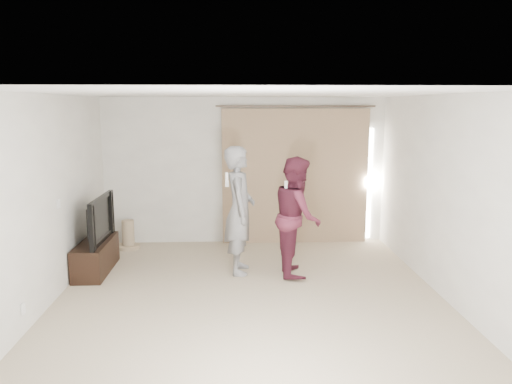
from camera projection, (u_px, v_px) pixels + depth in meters
floor at (250, 299)px, 6.43m from camera, size 5.50×5.50×0.00m
wall_back at (245, 171)px, 8.91m from camera, size 5.00×0.04×2.60m
wall_left at (46, 202)px, 6.09m from camera, size 0.04×5.50×2.60m
ceiling at (250, 94)px, 5.97m from camera, size 5.00×5.50×0.01m
curtain at (296, 176)px, 8.90m from camera, size 2.80×0.11×2.46m
tv_console at (96, 256)px, 7.45m from camera, size 0.42×1.21×0.47m
tv at (94, 219)px, 7.35m from camera, size 0.17×1.18×0.68m
scratching_post at (128, 237)px, 8.64m from camera, size 0.38×0.38×0.50m
person_man at (240, 210)px, 7.31m from camera, size 0.47×0.70×1.88m
person_woman at (297, 216)px, 7.26m from camera, size 0.68×0.86×1.74m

